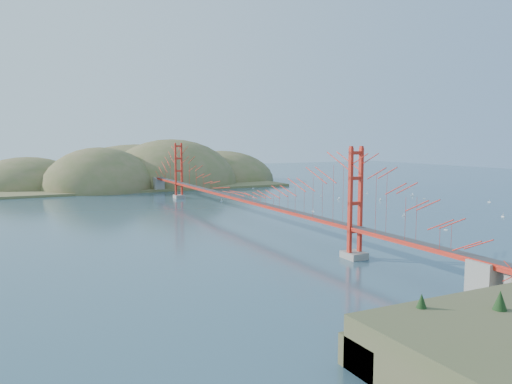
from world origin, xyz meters
name	(u,v)px	position (x,y,z in m)	size (l,w,h in m)	color
ground	(237,218)	(0.00, 0.00, 0.00)	(320.00, 320.00, 0.00)	#304F61
bridge	(236,174)	(0.00, 0.18, 7.01)	(2.20, 94.40, 12.00)	gray
fort	(510,301)	(0.40, -47.80, 0.67)	(3.70, 2.30, 1.75)	brown
far_headlands	(145,184)	(2.21, 68.52, 0.00)	(84.00, 58.00, 25.00)	olive
sailboat_1	(313,211)	(14.76, 0.74, 0.14)	(0.56, 0.56, 0.63)	white
sailboat_12	(253,188)	(23.26, 42.00, 0.14)	(0.55, 0.48, 0.63)	white
sailboat_7	(339,199)	(29.11, 13.22, 0.15)	(0.56, 0.46, 0.65)	white
sailboat_8	(380,200)	(35.65, 8.07, 0.14)	(0.50, 0.42, 0.57)	white
sailboat_2	(351,211)	(20.21, -2.58, 0.15)	(0.60, 0.60, 0.64)	white
sailboat_17	(412,195)	(47.53, 11.46, 0.16)	(0.66, 0.66, 0.73)	white
sailboat_0	(351,215)	(17.34, -6.41, 0.13)	(0.39, 0.48, 0.56)	white
sailboat_15	(367,193)	(41.76, 19.87, 0.14)	(0.53, 0.53, 0.58)	white
sailboat_6	(404,215)	(25.19, -10.10, 0.14)	(0.52, 0.52, 0.58)	white
sailboat_3	(221,201)	(6.00, 21.03, 0.14)	(0.52, 0.44, 0.61)	white
sailboat_5	(503,216)	(38.89, -17.76, 0.16)	(0.58, 0.65, 0.74)	white
sailboat_10	(446,229)	(21.40, -22.33, 0.14)	(0.52, 0.54, 0.61)	white
sailboat_11	(424,198)	(45.95, 6.39, 0.14)	(0.61, 0.61, 0.64)	white
sailboat_16	(254,197)	(14.70, 24.03, 0.15)	(0.66, 0.66, 0.69)	white
sailboat_4	(321,196)	(28.42, 18.87, 0.15)	(0.62, 0.62, 0.65)	white
sailboat_9	(362,197)	(34.99, 13.19, 0.16)	(0.70, 0.70, 0.73)	white
sailboat_extra_0	(489,201)	(53.02, -3.85, 0.16)	(0.58, 0.64, 0.72)	white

